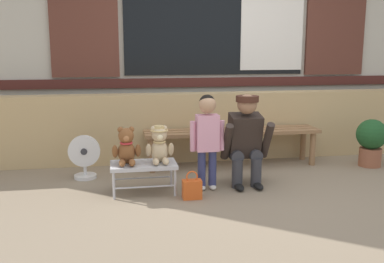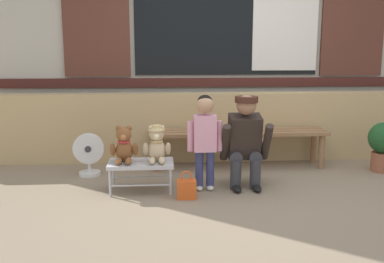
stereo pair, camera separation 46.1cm
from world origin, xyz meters
TOP-DOWN VIEW (x-y plane):
  - ground_plane at (0.00, 0.00)m, footprint 60.00×60.00m
  - brick_low_wall at (0.00, 1.43)m, footprint 7.06×0.25m
  - shop_facade at (0.00, 1.94)m, footprint 7.20×0.26m
  - wooden_bench_long at (0.04, 1.06)m, footprint 2.10×0.40m
  - small_display_bench at (-1.07, 0.22)m, footprint 0.64×0.36m
  - teddy_bear_plain at (-1.23, 0.22)m, footprint 0.28×0.26m
  - teddy_bear_with_hat at (-0.91, 0.22)m, footprint 0.28×0.27m
  - child_standing at (-0.44, 0.22)m, footprint 0.35×0.18m
  - adult_crouching at (-0.02, 0.30)m, footprint 0.50×0.49m
  - handbag_on_ground at (-0.64, -0.03)m, footprint 0.18×0.11m
  - potted_plant at (1.67, 0.76)m, footprint 0.36×0.36m
  - floor_fan at (-1.67, 0.80)m, footprint 0.34×0.24m

SIDE VIEW (x-z plane):
  - ground_plane at x=0.00m, z-range 0.00..0.00m
  - handbag_on_ground at x=-0.64m, z-range -0.04..0.23m
  - floor_fan at x=-1.67m, z-range 0.00..0.48m
  - small_display_bench at x=-1.07m, z-range 0.12..0.42m
  - potted_plant at x=1.67m, z-range 0.04..0.61m
  - wooden_bench_long at x=0.04m, z-range 0.15..0.59m
  - brick_low_wall at x=0.00m, z-range 0.00..0.85m
  - teddy_bear_plain at x=-1.23m, z-range 0.28..0.65m
  - teddy_bear_with_hat at x=-0.91m, z-range 0.29..0.65m
  - adult_crouching at x=-0.02m, z-range 0.01..0.96m
  - child_standing at x=-0.44m, z-range 0.11..1.07m
  - shop_facade at x=0.00m, z-range 0.00..3.73m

